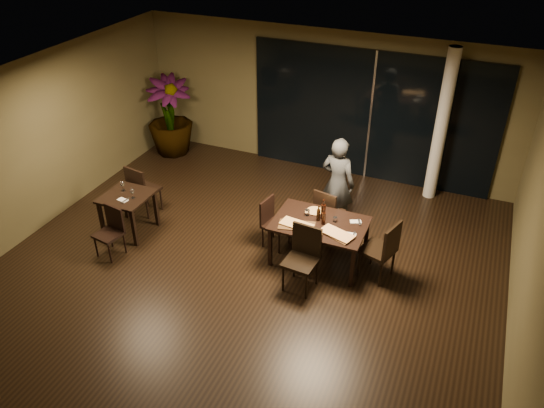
# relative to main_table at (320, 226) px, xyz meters

# --- Properties ---
(ground) EXTENTS (8.00, 8.00, 0.00)m
(ground) POSITION_rel_main_table_xyz_m (-1.00, -0.80, -0.68)
(ground) COLOR black
(ground) RESTS_ON ground
(wall_back) EXTENTS (8.00, 0.10, 3.00)m
(wall_back) POSITION_rel_main_table_xyz_m (-1.00, 3.25, 0.82)
(wall_back) COLOR brown
(wall_back) RESTS_ON ground
(wall_left) EXTENTS (0.10, 8.00, 3.00)m
(wall_left) POSITION_rel_main_table_xyz_m (-5.05, -0.80, 0.82)
(wall_left) COLOR brown
(wall_left) RESTS_ON ground
(wall_right) EXTENTS (0.10, 8.00, 3.00)m
(wall_right) POSITION_rel_main_table_xyz_m (3.05, -0.80, 0.82)
(wall_right) COLOR brown
(wall_right) RESTS_ON ground
(ceiling) EXTENTS (8.00, 8.00, 0.04)m
(ceiling) POSITION_rel_main_table_xyz_m (-1.00, -0.80, 2.34)
(ceiling) COLOR white
(ceiling) RESTS_ON wall_back
(window_panel) EXTENTS (5.00, 0.06, 2.70)m
(window_panel) POSITION_rel_main_table_xyz_m (0.00, 3.16, 0.67)
(window_panel) COLOR black
(window_panel) RESTS_ON ground
(column) EXTENTS (0.24, 0.24, 3.00)m
(column) POSITION_rel_main_table_xyz_m (1.40, 2.85, 0.82)
(column) COLOR silver
(column) RESTS_ON ground
(main_table) EXTENTS (1.50, 1.00, 0.75)m
(main_table) POSITION_rel_main_table_xyz_m (0.00, 0.00, 0.00)
(main_table) COLOR black
(main_table) RESTS_ON ground
(side_table) EXTENTS (0.80, 0.80, 0.75)m
(side_table) POSITION_rel_main_table_xyz_m (-3.40, -0.50, -0.05)
(side_table) COLOR black
(side_table) RESTS_ON ground
(chair_main_far) EXTENTS (0.52, 0.52, 0.94)m
(chair_main_far) POSITION_rel_main_table_xyz_m (-0.09, 0.71, -0.15)
(chair_main_far) COLOR black
(chair_main_far) RESTS_ON ground
(chair_main_near) EXTENTS (0.52, 0.52, 1.04)m
(chair_main_near) POSITION_rel_main_table_xyz_m (-0.04, -0.69, -0.09)
(chair_main_near) COLOR black
(chair_main_near) RESTS_ON ground
(chair_main_left) EXTENTS (0.48, 0.48, 0.88)m
(chair_main_left) POSITION_rel_main_table_xyz_m (-0.89, 0.12, -0.18)
(chair_main_left) COLOR black
(chair_main_left) RESTS_ON ground
(chair_main_right) EXTENTS (0.61, 0.61, 1.04)m
(chair_main_right) POSITION_rel_main_table_xyz_m (1.06, -0.05, -0.09)
(chair_main_right) COLOR black
(chair_main_right) RESTS_ON ground
(chair_side_far) EXTENTS (0.54, 0.54, 1.01)m
(chair_side_far) POSITION_rel_main_table_xyz_m (-3.51, 0.08, -0.11)
(chair_side_far) COLOR black
(chair_side_far) RESTS_ON ground
(chair_side_near) EXTENTS (0.47, 0.47, 0.87)m
(chair_side_near) POSITION_rel_main_table_xyz_m (-3.28, -1.15, -0.19)
(chair_side_near) COLOR black
(chair_side_near) RESTS_ON ground
(diner) EXTENTS (0.65, 0.49, 1.73)m
(diner) POSITION_rel_main_table_xyz_m (-0.06, 1.14, 0.19)
(diner) COLOR #313336
(diner) RESTS_ON ground
(potted_plant) EXTENTS (1.37, 1.37, 1.78)m
(potted_plant) POSITION_rel_main_table_xyz_m (-4.40, 2.55, 0.21)
(potted_plant) COLOR #224D19
(potted_plant) RESTS_ON ground
(pizza_board_left) EXTENTS (0.63, 0.42, 0.01)m
(pizza_board_left) POSITION_rel_main_table_xyz_m (-0.31, -0.23, 0.08)
(pizza_board_left) COLOR #432B15
(pizza_board_left) RESTS_ON main_table
(pizza_board_right) EXTENTS (0.60, 0.45, 0.01)m
(pizza_board_right) POSITION_rel_main_table_xyz_m (0.35, -0.23, 0.08)
(pizza_board_right) COLOR #422915
(pizza_board_right) RESTS_ON main_table
(oblong_pizza_left) EXTENTS (0.53, 0.30, 0.02)m
(oblong_pizza_left) POSITION_rel_main_table_xyz_m (-0.31, -0.23, 0.10)
(oblong_pizza_left) COLOR maroon
(oblong_pizza_left) RESTS_ON pizza_board_left
(oblong_pizza_right) EXTENTS (0.56, 0.39, 0.02)m
(oblong_pizza_right) POSITION_rel_main_table_xyz_m (0.35, -0.23, 0.10)
(oblong_pizza_right) COLOR maroon
(oblong_pizza_right) RESTS_ON pizza_board_right
(round_pizza) EXTENTS (0.26, 0.26, 0.01)m
(round_pizza) POSITION_rel_main_table_xyz_m (-0.19, 0.28, 0.08)
(round_pizza) COLOR #A51D12
(round_pizza) RESTS_ON main_table
(bottle_a) EXTENTS (0.06, 0.06, 0.28)m
(bottle_a) POSITION_rel_main_table_xyz_m (-0.05, 0.05, 0.21)
(bottle_a) COLOR black
(bottle_a) RESTS_ON main_table
(bottle_b) EXTENTS (0.06, 0.06, 0.28)m
(bottle_b) POSITION_rel_main_table_xyz_m (0.06, -0.02, 0.22)
(bottle_b) COLOR black
(bottle_b) RESTS_ON main_table
(bottle_c) EXTENTS (0.08, 0.08, 0.35)m
(bottle_c) POSITION_rel_main_table_xyz_m (0.00, 0.14, 0.25)
(bottle_c) COLOR black
(bottle_c) RESTS_ON main_table
(tumbler_left) EXTENTS (0.08, 0.08, 0.10)m
(tumbler_left) POSITION_rel_main_table_xyz_m (-0.27, 0.13, 0.12)
(tumbler_left) COLOR white
(tumbler_left) RESTS_ON main_table
(tumbler_right) EXTENTS (0.07, 0.07, 0.08)m
(tumbler_right) POSITION_rel_main_table_xyz_m (0.21, 0.12, 0.11)
(tumbler_right) COLOR white
(tumbler_right) RESTS_ON main_table
(napkin_near) EXTENTS (0.19, 0.12, 0.01)m
(napkin_near) POSITION_rel_main_table_xyz_m (0.54, -0.15, 0.08)
(napkin_near) COLOR white
(napkin_near) RESTS_ON main_table
(napkin_far) EXTENTS (0.20, 0.16, 0.01)m
(napkin_far) POSITION_rel_main_table_xyz_m (0.53, 0.23, 0.08)
(napkin_far) COLOR silver
(napkin_far) RESTS_ON main_table
(wine_glass_a) EXTENTS (0.08, 0.08, 0.17)m
(wine_glass_a) POSITION_rel_main_table_xyz_m (-3.54, -0.39, 0.16)
(wine_glass_a) COLOR white
(wine_glass_a) RESTS_ON side_table
(wine_glass_b) EXTENTS (0.08, 0.08, 0.17)m
(wine_glass_b) POSITION_rel_main_table_xyz_m (-3.23, -0.53, 0.16)
(wine_glass_b) COLOR white
(wine_glass_b) RESTS_ON side_table
(side_napkin) EXTENTS (0.19, 0.14, 0.01)m
(side_napkin) POSITION_rel_main_table_xyz_m (-3.35, -0.67, 0.08)
(side_napkin) COLOR white
(side_napkin) RESTS_ON side_table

